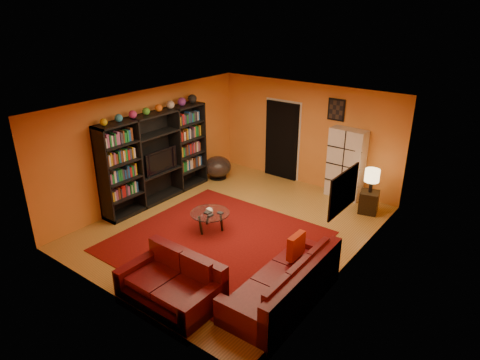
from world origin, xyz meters
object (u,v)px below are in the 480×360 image
Objects in this scene: storage_cabinet at (346,164)px; bowl_chair at (218,167)px; coffee_table at (210,215)px; side_table at (369,202)px; entertainment_unit at (156,158)px; tv at (158,160)px; sofa at (287,284)px; table_lamp at (372,176)px; loveseat at (174,282)px.

bowl_chair is (-3.19, -0.95, -0.53)m from storage_cabinet.
coffee_table is 3.59m from storage_cabinet.
bowl_chair reaches higher than side_table.
coffee_table is 1.61× the size of side_table.
entertainment_unit is 0.08m from tv.
table_lamp is at bearing 91.01° from sofa.
sofa is at bearing -21.17° from coffee_table.
table_lamp is (0.00, 0.00, 0.63)m from side_table.
side_table is (4.00, 0.50, -0.07)m from bowl_chair.
tv is 4.89m from side_table.
table_lamp reaches higher than loveseat.
loveseat is (2.90, -2.42, -0.71)m from tv.
entertainment_unit is 3.89m from loveseat.
loveseat is 4.94m from side_table.
table_lamp is (1.33, 4.76, 0.60)m from loveseat.
coffee_table is (-2.42, 0.94, 0.08)m from sofa.
tv is (0.05, 0.01, -0.06)m from entertainment_unit.
loveseat is 3.00× the size of table_lamp.
tv is at bearing -151.09° from table_lamp.
bowl_chair is 1.36× the size of table_lamp.
side_table reaches higher than coffee_table.
storage_cabinet is 0.93m from table_lamp.
tv is at bearing 50.24° from loveseat.
table_lamp reaches higher than side_table.
sofa is 1.80m from loveseat.
table_lamp is at bearing 7.06° from bowl_chair.
entertainment_unit is 1.29× the size of sofa.
tv is 0.58× the size of loveseat.
side_table is at bearing 28.70° from entertainment_unit.
loveseat is at bearing -105.66° from table_lamp.
sofa is 3.72m from side_table.
entertainment_unit is 3.20× the size of tv.
bowl_chair is at bearing 32.10° from loveseat.
coffee_table is at bearing -129.55° from table_lamp.
storage_cabinet is at bearing -50.80° from tv.
table_lamp is (4.23, 2.34, -0.11)m from tv.
tv is 0.40× the size of sofa.
storage_cabinet is 3.39× the size of side_table.
table_lamp is at bearing 50.45° from coffee_table.
side_table is at bearing 0.00° from table_lamp.
bowl_chair is (0.28, 1.85, -0.73)m from entertainment_unit.
storage_cabinet reaches higher than side_table.
loveseat is 4.98m from table_lamp.
tv is 4.84m from table_lamp.
sofa is at bearing -17.23° from entertainment_unit.
entertainment_unit reaches higher than bowl_chair.
tv is 2.09m from coffee_table.
bowl_chair is at bearing -172.94° from side_table.
bowl_chair is (-1.71, 2.28, -0.05)m from coffee_table.
entertainment_unit reaches higher than side_table.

